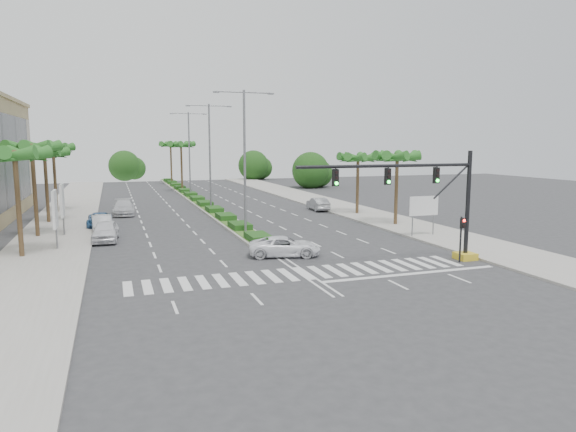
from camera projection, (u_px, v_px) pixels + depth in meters
The scene contains 27 objects.
ground at pixel (304, 273), 30.47m from camera, with size 160.00×160.00×0.00m, color #333335.
footpath_right at pixel (372, 216), 54.07m from camera, with size 6.00×120.00×0.15m, color gray.
footpath_left at pixel (58, 232), 44.30m from camera, with size 6.00×120.00×0.15m, color gray.
median at pixel (192, 197), 72.60m from camera, with size 2.20×75.00×0.20m, color gray.
median_grass at pixel (192, 196), 72.58m from camera, with size 1.80×75.00×0.04m, color #3E6322.
signal_gantry at pixel (439, 209), 32.96m from camera, with size 12.60×1.20×7.20m.
pedestrian_signal at pixel (462, 232), 32.95m from camera, with size 0.28×0.36×3.00m.
direction_sign at pixel (424, 208), 41.94m from camera, with size 2.70×0.11×3.40m.
billboard_near at pixel (55, 210), 36.63m from camera, with size 0.18×2.10×4.35m.
billboard_far at pixel (62, 201), 42.25m from camera, with size 0.18×2.10×4.35m.
palm_left_near at pixel (15, 158), 33.59m from camera, with size 4.57×4.68×7.55m.
palm_left_mid at pixel (32, 151), 41.03m from camera, with size 4.57×4.68×7.95m.
palm_left_far at pixel (45, 156), 48.60m from camera, with size 4.57×4.68×7.35m.
palm_left_end at pixel (53, 151), 56.04m from camera, with size 4.57×4.68×7.75m.
palm_right_near at pixel (397, 159), 47.37m from camera, with size 4.57×4.68×7.05m.
palm_right_far at pixel (358, 160), 54.90m from camera, with size 4.57×4.68×6.75m.
palm_median_a at pixel (181, 146), 80.97m from camera, with size 4.57×4.68×8.05m.
palm_median_b at pixel (171, 146), 95.01m from camera, with size 4.57×4.68×8.05m.
streetlight_near at pixel (245, 154), 42.62m from camera, with size 5.10×0.25×12.00m.
streetlight_mid at pixel (210, 151), 57.60m from camera, with size 5.10×0.25×12.00m.
streetlight_far at pixel (189, 149), 72.59m from camera, with size 5.10×0.25×12.00m.
car_parked_a at pixel (105, 231), 40.42m from camera, with size 1.91×4.74×1.61m, color white.
car_parked_b at pixel (102, 224), 44.19m from camera, with size 1.60×4.60×1.52m, color #B0B0B5.
car_parked_c at pixel (100, 220), 47.41m from camera, with size 2.14×4.64×1.29m, color #2F5C91.
car_parked_d at pixel (124, 207), 55.40m from camera, with size 2.24×5.51×1.60m, color silver.
car_crossing at pixel (285, 246), 35.06m from camera, with size 2.25×4.89×1.36m, color white.
car_right at pixel (318, 204), 59.08m from camera, with size 1.55×4.43×1.46m, color #A4A5A9.
Camera 1 is at (-10.52, -27.78, 7.67)m, focal length 32.00 mm.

